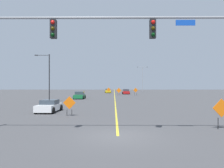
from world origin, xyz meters
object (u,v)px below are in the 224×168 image
object	(u,v)px
construction_sign_right_lane	(109,90)
car_green_passing	(80,95)
traffic_signal_assembly	(57,39)
street_lamp_far_left	(142,77)
street_lamp_near_left	(48,75)
car_yellow_mid	(108,91)
construction_sign_left_shoulder	(69,104)
construction_sign_median_far	(136,91)
car_white_distant	(49,106)
construction_sign_right_shoulder	(222,110)
car_red_far	(126,92)
construction_sign_left_lane	(119,91)

from	to	relation	value
construction_sign_right_lane	car_green_passing	size ratio (longest dim) A/B	0.49
traffic_signal_assembly	construction_sign_right_lane	size ratio (longest dim) A/B	8.89
construction_sign_right_lane	street_lamp_far_left	bearing A→B (deg)	57.66
street_lamp_near_left	car_yellow_mid	xyz separation A→B (m)	(8.71, 38.87, -3.71)
traffic_signal_assembly	construction_sign_left_shoulder	xyz separation A→B (m)	(-0.90, 7.87, -4.39)
construction_sign_median_far	car_white_distant	world-z (taller)	construction_sign_median_far
street_lamp_far_left	car_green_passing	distance (m)	45.47
construction_sign_left_shoulder	car_yellow_mid	world-z (taller)	construction_sign_left_shoulder
traffic_signal_assembly	construction_sign_right_shoulder	xyz separation A→B (m)	(10.23, 2.01, -4.25)
construction_sign_right_lane	construction_sign_right_shoulder	distance (m)	51.76
street_lamp_far_left	construction_sign_right_lane	xyz separation A→B (m)	(-12.65, -19.98, -4.48)
street_lamp_far_left	construction_sign_left_shoulder	size ratio (longest dim) A/B	5.35
street_lamp_near_left	construction_sign_right_shoulder	bearing A→B (deg)	-50.19
car_red_far	street_lamp_near_left	bearing A→B (deg)	-116.02
street_lamp_far_left	car_yellow_mid	xyz separation A→B (m)	(-13.07, -10.95, -5.04)
car_red_far	construction_sign_right_lane	bearing A→B (deg)	172.26
car_yellow_mid	car_green_passing	size ratio (longest dim) A/B	1.11
street_lamp_far_left	street_lamp_near_left	bearing A→B (deg)	-113.62
construction_sign_right_shoulder	car_red_far	world-z (taller)	construction_sign_right_shoulder
construction_sign_right_lane	construction_sign_left_lane	world-z (taller)	construction_sign_left_lane
construction_sign_left_lane	street_lamp_far_left	bearing A→B (deg)	70.39
construction_sign_left_lane	car_red_far	size ratio (longest dim) A/B	0.45
construction_sign_left_shoulder	car_yellow_mid	bearing A→B (deg)	87.72
street_lamp_far_left	construction_sign_median_far	bearing A→B (deg)	-100.89
street_lamp_far_left	construction_sign_left_lane	distance (m)	29.49
traffic_signal_assembly	street_lamp_far_left	xyz separation A→B (m)	(14.33, 73.04, 0.17)
traffic_signal_assembly	car_green_passing	bearing A→B (deg)	96.57
construction_sign_left_lane	construction_sign_median_far	world-z (taller)	construction_sign_median_far
traffic_signal_assembly	car_yellow_mid	xyz separation A→B (m)	(1.25, 62.10, -4.88)
traffic_signal_assembly	car_green_passing	distance (m)	32.15
car_white_distant	car_green_passing	world-z (taller)	car_green_passing
construction_sign_right_lane	car_yellow_mid	xyz separation A→B (m)	(-0.42, 9.03, -0.56)
street_lamp_far_left	car_green_passing	size ratio (longest dim) A/B	2.48
construction_sign_left_shoulder	construction_sign_right_lane	bearing A→B (deg)	86.74
construction_sign_right_shoulder	car_white_distant	bearing A→B (deg)	147.58
construction_sign_left_shoulder	street_lamp_far_left	bearing A→B (deg)	76.85
street_lamp_near_left	construction_sign_left_shoulder	distance (m)	17.01
construction_sign_left_lane	car_red_far	world-z (taller)	construction_sign_left_lane
construction_sign_left_lane	street_lamp_near_left	bearing A→B (deg)	-118.23
street_lamp_far_left	construction_sign_right_shoulder	size ratio (longest dim) A/B	4.88
construction_sign_left_shoulder	car_red_far	xyz separation A→B (m)	(7.67, 44.51, -0.45)
car_green_passing	construction_sign_left_shoulder	bearing A→B (deg)	-83.42
car_green_passing	car_white_distant	bearing A→B (deg)	-89.99
construction_sign_left_lane	car_green_passing	world-z (taller)	construction_sign_left_lane
street_lamp_near_left	car_white_distant	size ratio (longest dim) A/B	1.91
car_white_distant	construction_sign_median_far	bearing A→B (deg)	69.69
car_yellow_mid	construction_sign_left_lane	bearing A→B (deg)	-78.72
traffic_signal_assembly	car_red_far	world-z (taller)	traffic_signal_assembly
construction_sign_left_shoulder	street_lamp_near_left	bearing A→B (deg)	113.11
construction_sign_left_lane	construction_sign_median_far	bearing A→B (deg)	-14.17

